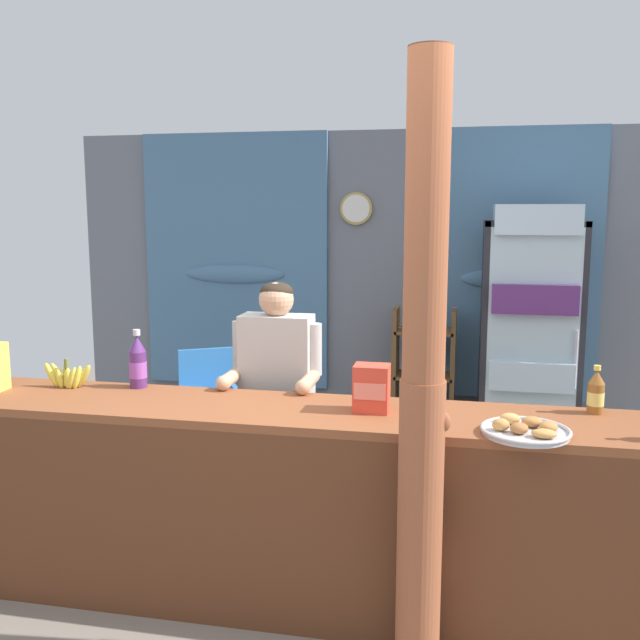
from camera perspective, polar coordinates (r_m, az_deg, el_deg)
ground_plane at (r=4.44m, az=0.39°, el=-16.64°), size 7.66×7.66×0.00m
back_wall_curtained at (r=5.83m, az=3.79°, el=2.78°), size 4.92×0.22×2.53m
stall_counter at (r=3.43m, az=-3.89°, el=-13.48°), size 3.75×0.59×0.98m
timber_post at (r=2.84m, az=8.21°, el=-5.82°), size 0.20×0.18×2.50m
drink_fridge at (r=5.29m, az=16.40°, el=-0.75°), size 0.68×0.66×1.94m
bottle_shelf_rack at (r=5.58m, az=8.27°, el=-4.78°), size 0.48×0.28×1.16m
plastic_lawn_chair at (r=5.47m, az=-8.83°, el=-6.30°), size 0.60×0.60×0.86m
shopkeeper at (r=3.95m, az=-3.48°, el=-5.14°), size 0.50×0.42×1.52m
soda_bottle_grape_soda at (r=3.88m, az=-14.35°, el=-3.34°), size 0.09×0.09×0.31m
soda_bottle_iced_tea at (r=3.53m, az=21.17°, el=-5.46°), size 0.08×0.08×0.23m
snack_box_crackers at (r=3.33m, az=4.14°, el=-5.46°), size 0.16×0.14×0.22m
pastry_tray at (r=3.13m, az=16.11°, el=-8.42°), size 0.37×0.37×0.07m
banana_bunch at (r=4.00m, az=-19.60°, el=-4.27°), size 0.28×0.07×0.16m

